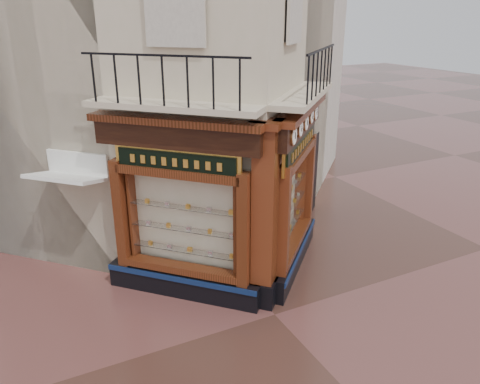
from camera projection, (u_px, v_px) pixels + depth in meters
ground at (275, 315)px, 9.68m from camera, size 80.00×80.00×0.00m
main_building at (165, 7)px, 12.69m from camera, size 11.31×11.31×12.00m
neighbour_left at (61, 26)px, 13.91m from camera, size 11.31×11.31×11.00m
neighbour_right at (213, 24)px, 15.97m from camera, size 11.31×11.31×11.00m
shopfront_left at (180, 212)px, 9.70m from camera, size 2.86×2.86×3.98m
shopfront_right at (295, 191)px, 10.88m from camera, size 2.86×2.86×3.98m
corner_pilaster at (265, 220)px, 9.41m from camera, size 0.85×0.85×3.98m
balcony at (243, 99)px, 9.42m from camera, size 5.94×2.97×1.03m
clock_a at (294, 136)px, 9.07m from camera, size 0.32×0.32×0.41m
clock_b at (300, 129)px, 9.63m from camera, size 0.30×0.30×0.37m
clock_c at (306, 122)px, 10.18m from camera, size 0.30×0.30×0.37m
clock_d at (311, 117)px, 10.75m from camera, size 0.28×0.28×0.34m
clock_e at (316, 112)px, 11.26m from camera, size 0.33×0.33×0.41m
awning at (80, 280)px, 10.93m from camera, size 1.75×1.75×0.28m
signboard_left at (176, 162)px, 9.24m from camera, size 1.97×1.97×0.53m
signboard_right at (300, 144)px, 10.46m from camera, size 2.25×2.25×0.60m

